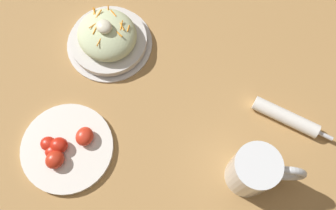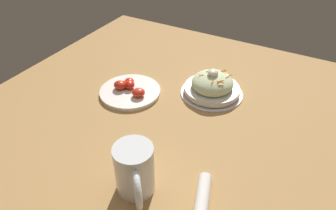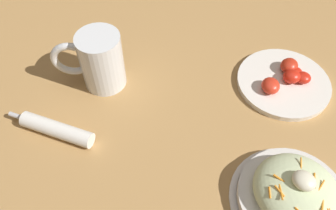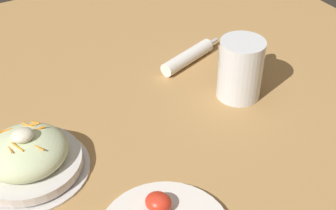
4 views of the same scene
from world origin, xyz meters
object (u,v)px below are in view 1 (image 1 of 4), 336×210
object	(u,v)px
salad_plate	(108,38)
napkin_roll	(286,117)
beer_mug	(253,172)
tomato_plate	(66,148)

from	to	relation	value
salad_plate	napkin_roll	world-z (taller)	salad_plate
beer_mug	napkin_roll	xyz separation A→B (m)	(-0.03, 0.16, -0.04)
napkin_roll	tomato_plate	world-z (taller)	tomato_plate
napkin_roll	beer_mug	bearing A→B (deg)	-80.74
napkin_roll	tomato_plate	bearing A→B (deg)	-126.66
salad_plate	napkin_roll	distance (m)	0.47
salad_plate	tomato_plate	distance (m)	0.29
tomato_plate	napkin_roll	bearing A→B (deg)	53.34
salad_plate	tomato_plate	xyz separation A→B (m)	(0.14, -0.25, -0.02)
salad_plate	napkin_roll	size ratio (longest dim) A/B	1.14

